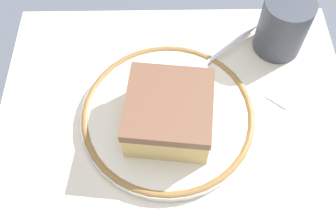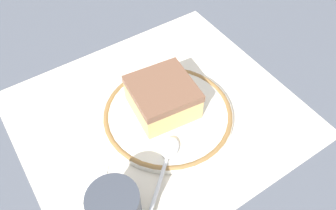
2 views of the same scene
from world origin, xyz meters
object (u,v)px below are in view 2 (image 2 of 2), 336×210
(cake_slice, at_px, (163,97))
(plate, at_px, (168,114))
(sugar_packet, at_px, (94,181))
(spoon, at_px, (167,159))

(cake_slice, bearing_deg, plate, 94.10)
(sugar_packet, bearing_deg, cake_slice, -160.99)
(plate, bearing_deg, spoon, 55.36)
(plate, relative_size, sugar_packet, 4.15)
(cake_slice, distance_m, spoon, 0.10)
(plate, bearing_deg, sugar_packet, 14.37)
(plate, height_order, sugar_packet, plate)
(sugar_packet, bearing_deg, spoon, 162.24)
(plate, distance_m, sugar_packet, 0.15)
(spoon, bearing_deg, sugar_packet, -17.76)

